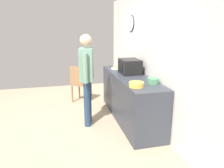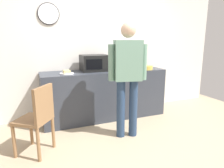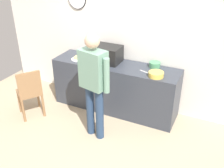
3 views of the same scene
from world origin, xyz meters
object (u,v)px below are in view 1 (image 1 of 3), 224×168
(microwave, at_px, (130,66))
(fork_utensil, at_px, (129,68))
(cereal_bowl, at_px, (137,84))
(person_standing, at_px, (87,73))
(sandwich_plate, at_px, (116,68))
(spoon_utensil, at_px, (137,83))
(wooden_chair, at_px, (80,82))
(salad_bowl, at_px, (153,81))

(microwave, height_order, fork_utensil, microwave)
(cereal_bowl, distance_m, person_standing, 1.05)
(sandwich_plate, height_order, cereal_bowl, cereal_bowl)
(spoon_utensil, height_order, person_standing, person_standing)
(fork_utensil, xyz_separation_m, spoon_utensil, (1.31, -0.29, 0.00))
(sandwich_plate, relative_size, wooden_chair, 0.26)
(salad_bowl, bearing_deg, microwave, -170.83)
(fork_utensil, bearing_deg, spoon_utensil, -12.59)
(sandwich_plate, bearing_deg, cereal_bowl, -2.56)
(salad_bowl, distance_m, person_standing, 1.24)
(salad_bowl, distance_m, fork_utensil, 1.42)
(fork_utensil, relative_size, person_standing, 0.10)
(fork_utensil, bearing_deg, wooden_chair, -115.11)
(microwave, xyz_separation_m, wooden_chair, (-1.08, -0.95, -0.56))
(sandwich_plate, height_order, fork_utensil, sandwich_plate)
(sandwich_plate, xyz_separation_m, salad_bowl, (1.41, 0.29, 0.03))
(microwave, distance_m, cereal_bowl, 1.03)
(sandwich_plate, xyz_separation_m, fork_utensil, (-0.01, 0.32, -0.02))
(spoon_utensil, height_order, wooden_chair, same)
(cereal_bowl, xyz_separation_m, spoon_utensil, (-0.24, 0.09, -0.04))
(wooden_chair, bearing_deg, salad_bowl, 29.36)
(sandwich_plate, distance_m, salad_bowl, 1.44)
(sandwich_plate, bearing_deg, wooden_chair, -123.46)
(salad_bowl, bearing_deg, cereal_bowl, -69.43)
(cereal_bowl, relative_size, spoon_utensil, 1.48)
(fork_utensil, relative_size, spoon_utensil, 1.00)
(microwave, height_order, spoon_utensil, microwave)
(cereal_bowl, bearing_deg, person_standing, -136.74)
(microwave, height_order, person_standing, person_standing)
(spoon_utensil, bearing_deg, person_standing, -122.92)
(salad_bowl, xyz_separation_m, person_standing, (-0.63, -1.07, 0.05))
(salad_bowl, height_order, wooden_chair, salad_bowl)
(microwave, relative_size, salad_bowl, 2.55)
(cereal_bowl, bearing_deg, wooden_chair, -160.45)
(person_standing, bearing_deg, sandwich_plate, 134.85)
(sandwich_plate, bearing_deg, person_standing, -45.15)
(microwave, relative_size, sandwich_plate, 2.05)
(microwave, height_order, cereal_bowl, microwave)
(salad_bowl, bearing_deg, person_standing, -120.37)
(cereal_bowl, relative_size, wooden_chair, 0.27)
(fork_utensil, height_order, person_standing, person_standing)
(microwave, relative_size, spoon_utensil, 2.94)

